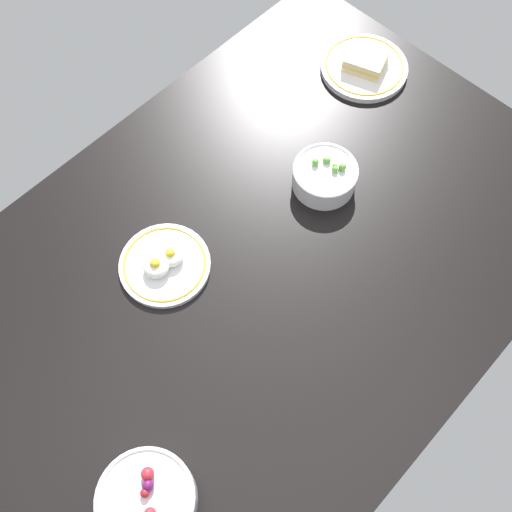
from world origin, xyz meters
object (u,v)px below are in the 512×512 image
Objects in this scene: plate_sandwich at (364,66)px; bowl_peas at (325,176)px; plate_eggs at (164,264)px; bowl_berries at (147,500)px.

bowl_peas is (29.77, 13.69, 1.55)cm from plate_sandwich.
plate_sandwich is 32.80cm from bowl_peas.
plate_eggs is (35.42, -9.56, -1.73)cm from bowl_peas.
bowl_berries reaches higher than bowl_peas.
bowl_peas is 0.75× the size of plate_eggs.
bowl_peas is at bearing 24.69° from plate_sandwich.
bowl_peas is at bearing 164.90° from plate_eggs.
plate_sandwich is 100.92cm from bowl_berries.
bowl_berries is 68.35cm from bowl_peas.
bowl_peas is at bearing -163.17° from bowl_berries.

